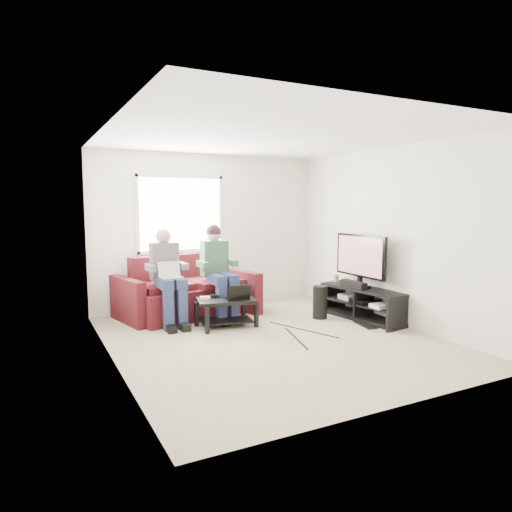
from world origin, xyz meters
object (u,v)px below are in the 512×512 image
object	(u,v)px
tv	(360,257)
subwoofer	(320,302)
end_table	(249,294)
sofa	(186,294)
tv_stand	(364,305)
coffee_table	(226,306)

from	to	relation	value
tv	subwoofer	world-z (taller)	tv
tv	end_table	world-z (taller)	tv
sofa	tv	xyz separation A→B (m)	(2.35, -1.37, 0.60)
subwoofer	tv_stand	bearing A→B (deg)	-31.17
sofa	tv	distance (m)	2.79
sofa	end_table	bearing A→B (deg)	-10.28
sofa	tv_stand	world-z (taller)	sofa
sofa	tv	size ratio (longest dim) A/B	2.01
coffee_table	tv	world-z (taller)	tv
coffee_table	end_table	size ratio (longest dim) A/B	1.41
sofa	end_table	distance (m)	1.05
tv_stand	sofa	bearing A→B (deg)	148.03
coffee_table	tv	size ratio (longest dim) A/B	0.82
coffee_table	subwoofer	distance (m)	1.50
end_table	subwoofer	bearing A→B (deg)	-51.10
sofa	end_table	size ratio (longest dim) A/B	3.47
sofa	subwoofer	size ratio (longest dim) A/B	4.35
coffee_table	end_table	xyz separation A→B (m)	(0.73, 0.73, -0.01)
end_table	tv_stand	bearing A→B (deg)	-44.04
sofa	subwoofer	world-z (taller)	sofa
sofa	subwoofer	distance (m)	2.11
coffee_table	subwoofer	size ratio (longest dim) A/B	1.77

